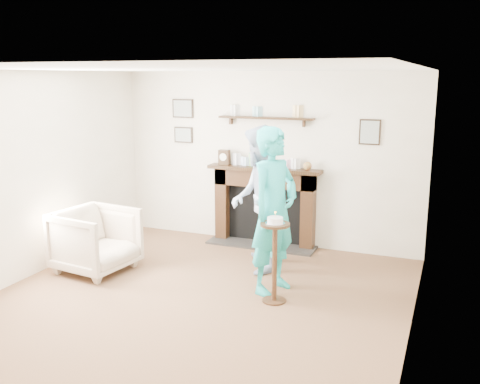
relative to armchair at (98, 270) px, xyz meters
name	(u,v)px	position (x,y,z in m)	size (l,w,h in m)	color
ground	(189,307)	(1.59, -0.54, 0.00)	(5.00, 5.00, 0.00)	brown
room_shell	(215,149)	(1.59, 0.15, 1.62)	(4.54, 5.02, 2.52)	beige
armchair	(98,270)	(0.00, 0.00, 0.00)	(0.86, 0.88, 0.80)	tan
man	(259,269)	(1.89, 0.81, 0.00)	(0.90, 0.70, 1.84)	#ABC0D5
woman	(273,290)	(2.28, 0.24, 0.00)	(0.69, 0.45, 1.89)	#1DA5A9
pedestal_table	(275,247)	(2.39, -0.06, 0.63)	(0.32, 0.32, 1.02)	black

